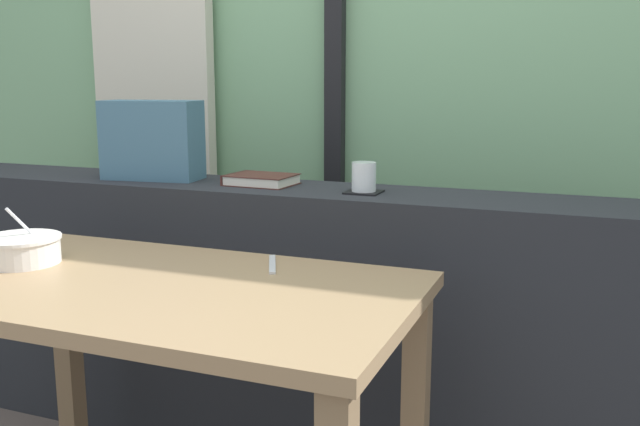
% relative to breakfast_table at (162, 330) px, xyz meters
% --- Properties ---
extents(outdoor_backdrop, '(4.80, 0.08, 2.80)m').
position_rel_breakfast_table_xyz_m(outdoor_backdrop, '(0.09, 1.34, 0.79)').
color(outdoor_backdrop, '#7AAD7F').
rests_on(outdoor_backdrop, ground).
extents(curtain_left_panel, '(0.56, 0.06, 2.50)m').
position_rel_breakfast_table_xyz_m(curtain_left_panel, '(-0.85, 1.24, 0.64)').
color(curtain_left_panel, beige).
rests_on(curtain_left_panel, ground).
extents(window_divider_post, '(0.07, 0.05, 2.60)m').
position_rel_breakfast_table_xyz_m(window_divider_post, '(-0.04, 1.27, 0.69)').
color(window_divider_post, black).
rests_on(window_divider_post, ground).
extents(dark_console_ledge, '(2.80, 0.33, 0.86)m').
position_rel_breakfast_table_xyz_m(dark_console_ledge, '(0.09, 0.65, -0.18)').
color(dark_console_ledge, '#23262B').
rests_on(dark_console_ledge, ground).
extents(breakfast_table, '(1.18, 0.67, 0.73)m').
position_rel_breakfast_table_xyz_m(breakfast_table, '(0.00, 0.00, 0.00)').
color(breakfast_table, '#826849').
rests_on(breakfast_table, ground).
extents(coaster_square, '(0.10, 0.10, 0.00)m').
position_rel_breakfast_table_xyz_m(coaster_square, '(0.29, 0.63, 0.25)').
color(coaster_square, black).
rests_on(coaster_square, dark_console_ledge).
extents(juice_glass, '(0.07, 0.07, 0.09)m').
position_rel_breakfast_table_xyz_m(juice_glass, '(0.29, 0.63, 0.29)').
color(juice_glass, white).
rests_on(juice_glass, coaster_square).
extents(closed_book, '(0.21, 0.17, 0.03)m').
position_rel_breakfast_table_xyz_m(closed_book, '(-0.07, 0.66, 0.26)').
color(closed_book, '#47231E').
rests_on(closed_book, dark_console_ledge).
extents(throw_pillow, '(0.34, 0.18, 0.26)m').
position_rel_breakfast_table_xyz_m(throw_pillow, '(-0.46, 0.65, 0.38)').
color(throw_pillow, '#426B84').
rests_on(throw_pillow, dark_console_ledge).
extents(soup_bowl, '(0.20, 0.20, 0.15)m').
position_rel_breakfast_table_xyz_m(soup_bowl, '(-0.43, 0.02, 0.15)').
color(soup_bowl, silver).
rests_on(soup_bowl, breakfast_table).
extents(fork_utensil, '(0.09, 0.16, 0.01)m').
position_rel_breakfast_table_xyz_m(fork_utensil, '(0.17, 0.24, 0.12)').
color(fork_utensil, silver).
rests_on(fork_utensil, breakfast_table).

